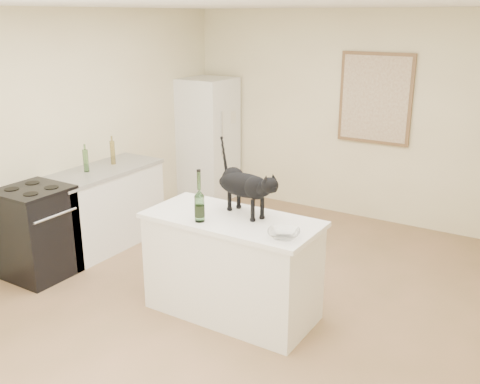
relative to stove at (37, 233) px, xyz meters
name	(u,v)px	position (x,y,z in m)	size (l,w,h in m)	color
floor	(235,300)	(1.95, 0.60, -0.45)	(5.50, 5.50, 0.00)	#A27656
ceiling	(234,4)	(1.95, 0.60, 2.15)	(5.50, 5.50, 0.00)	white
wall_back	(351,116)	(1.95, 3.35, 0.85)	(4.50, 4.50, 0.00)	#FFF6C5
wall_left	(56,135)	(-0.30, 0.60, 0.85)	(5.50, 5.50, 0.00)	#FFF6C5
island_base	(232,268)	(2.05, 0.40, -0.02)	(1.44, 0.67, 0.86)	white
island_top	(232,220)	(2.05, 0.40, 0.43)	(1.50, 0.70, 0.04)	white
left_cabinets	(103,209)	(0.00, 0.90, -0.02)	(0.60, 1.40, 0.86)	white
left_countertop	(100,171)	(0.00, 0.90, 0.43)	(0.62, 1.44, 0.04)	gray
stove	(37,233)	(0.00, 0.00, 0.00)	(0.60, 0.60, 0.90)	black
fridge	(207,139)	(0.00, 2.95, 0.40)	(0.68, 0.68, 1.70)	white
artwork_frame	(375,99)	(2.25, 3.32, 1.10)	(0.90, 0.03, 1.10)	brown
artwork_canvas	(375,99)	(2.25, 3.30, 1.10)	(0.82, 0.00, 1.02)	beige
black_cat	(245,188)	(2.10, 0.53, 0.68)	(0.66, 0.20, 0.46)	black
wine_bottle	(199,199)	(1.87, 0.19, 0.64)	(0.08, 0.08, 0.39)	#255722
glass_bowl	(284,234)	(2.62, 0.24, 0.48)	(0.25, 0.25, 0.06)	white
fridge_paper	(232,117)	(0.34, 3.07, 0.73)	(0.00, 0.13, 0.16)	silver
counter_bottle_cluster	(99,157)	(-0.04, 0.94, 0.58)	(0.08, 0.44, 0.27)	brown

